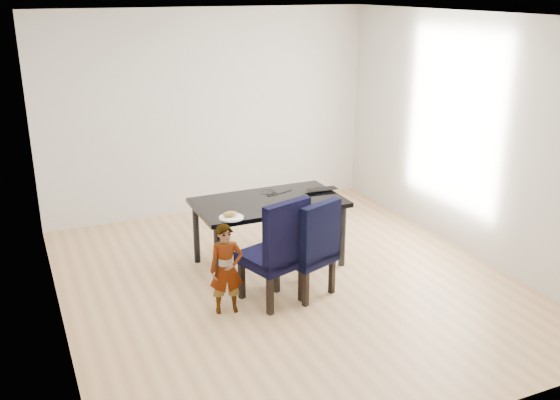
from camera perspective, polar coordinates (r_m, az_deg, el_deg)
name	(u,v)px	position (r m, az deg, el deg)	size (l,w,h in m)	color
floor	(288,282)	(6.63, 0.71, -7.52)	(4.50, 5.00, 0.01)	tan
ceiling	(289,15)	(5.93, 0.82, 16.59)	(4.50, 5.00, 0.01)	white
wall_back	(209,113)	(8.42, -6.49, 7.94)	(4.50, 0.01, 2.70)	silver
wall_front	(453,253)	(4.13, 15.58, -4.69)	(4.50, 0.01, 2.70)	white
wall_left	(46,187)	(5.61, -20.62, 1.13)	(0.01, 5.00, 2.70)	white
wall_right	(470,136)	(7.35, 17.01, 5.58)	(0.01, 5.00, 2.70)	silver
dining_table	(269,232)	(6.88, -1.02, -2.99)	(1.60, 0.90, 0.75)	black
chair_left	(271,249)	(6.05, -0.78, -4.52)	(0.52, 0.54, 1.08)	black
chair_right	(305,246)	(6.20, 2.26, -4.27)	(0.49, 0.51, 1.01)	black
child	(226,269)	(5.90, -4.93, -6.32)	(0.32, 0.21, 0.88)	orange
plate	(231,218)	(6.26, -4.47, -1.61)	(0.25, 0.25, 0.01)	white
sandwich	(230,214)	(6.25, -4.61, -1.29)	(0.15, 0.07, 0.06)	#AA833C
laptop	(320,189)	(7.11, 3.68, 1.05)	(0.36, 0.23, 0.03)	black
cable_tangle	(272,194)	(6.94, -0.71, 0.51)	(0.13, 0.13, 0.01)	black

